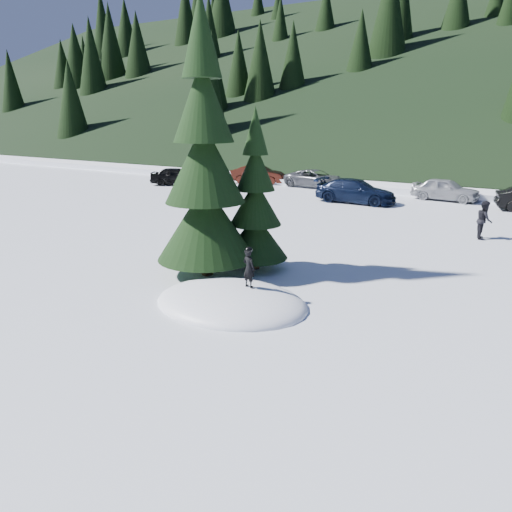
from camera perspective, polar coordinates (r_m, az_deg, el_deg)
The scene contains 12 objects.
ground at distance 14.00m, azimuth -2.86°, elevation -5.50°, with size 200.00×200.00×0.00m, color white.
snow_mound at distance 14.00m, azimuth -2.86°, elevation -5.50°, with size 4.48×3.52×0.96m, color white.
forest_hillside at distance 65.54m, azimuth 27.04°, elevation 20.71°, with size 200.00×60.00×25.00m, color black, non-canonical shape.
spruce_tall at distance 15.90m, azimuth -5.89°, elevation 9.35°, with size 3.20×3.20×8.60m.
spruce_short at distance 16.65m, azimuth -0.07°, elevation 5.49°, with size 2.20×2.20×5.37m.
child_skier at distance 13.73m, azimuth -0.82°, elevation -1.40°, with size 0.39×0.26×1.08m, color black.
adult_0 at distance 23.26m, azimuth 24.63°, elevation 3.78°, with size 0.79×0.61×1.62m, color black.
car_0 at distance 38.20m, azimuth -8.98°, elevation 9.00°, with size 1.59×3.95×1.35m, color black.
car_1 at distance 38.78m, azimuth 0.30°, elevation 9.32°, with size 1.47×4.21×1.39m, color black.
car_2 at distance 36.79m, azimuth 6.84°, elevation 8.76°, with size 2.12×4.59×1.28m, color #505258.
car_3 at distance 30.64m, azimuth 11.32°, elevation 7.29°, with size 1.96×4.83×1.40m, color black.
car_4 at distance 33.00m, azimuth 20.84°, elevation 7.13°, with size 1.61×4.01×1.37m, color #94969C.
Camera 1 is at (7.48, -10.69, 5.09)m, focal length 35.00 mm.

